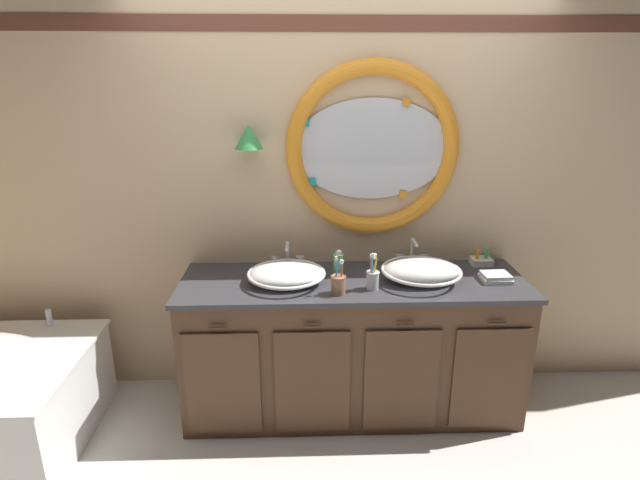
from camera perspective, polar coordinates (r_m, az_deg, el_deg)
name	(u,v)px	position (r m, az deg, el deg)	size (l,w,h in m)	color
ground_plane	(343,428)	(3.26, 2.62, -20.56)	(14.00, 14.00, 0.00)	silver
back_wall_assembly	(341,193)	(3.21, 2.42, 5.37)	(6.40, 0.26, 2.60)	#D6B78E
vanity_counter	(352,344)	(3.22, 3.65, -11.71)	(2.07, 0.66, 0.88)	brown
sink_basin_left	(286,274)	(2.96, -3.83, -3.85)	(0.46, 0.46, 0.11)	white
sink_basin_right	(421,271)	(3.04, 11.41, -3.44)	(0.48, 0.48, 0.13)	white
faucet_set_left	(288,257)	(3.19, -3.70, -1.93)	(0.21, 0.15, 0.17)	silver
faucet_set_right	(412,255)	(3.27, 10.43, -1.69)	(0.21, 0.13, 0.18)	silver
toothbrush_holder_left	(338,284)	(2.81, 2.09, -4.99)	(0.09, 0.09, 0.22)	#996647
toothbrush_holder_right	(373,278)	(2.88, 5.99, -4.36)	(0.08, 0.08, 0.22)	silver
soap_dispenser	(339,264)	(3.05, 2.12, -2.77)	(0.06, 0.07, 0.17)	#6BAD66
folded_hand_towel	(496,277)	(3.17, 19.29, -4.01)	(0.17, 0.14, 0.05)	white
toiletry_basket	(481,260)	(3.41, 17.81, -2.22)	(0.13, 0.11, 0.11)	beige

